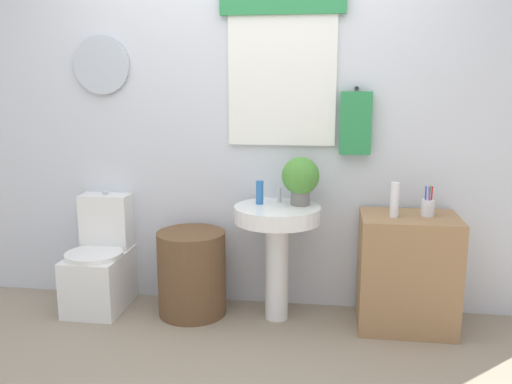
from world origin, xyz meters
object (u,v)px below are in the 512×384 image
object	(u,v)px
pedestal_sink	(277,233)
potted_plant	(301,178)
lotion_bottle	(395,200)
soap_bottle	(260,192)
laundry_hamper	(192,273)
toothbrush_cup	(428,207)
wooden_cabinet	(407,272)
toilet	(101,265)

from	to	relation	value
pedestal_sink	potted_plant	xyz separation A→B (m)	(0.14, 0.06, 0.35)
lotion_bottle	soap_bottle	bearing A→B (deg)	173.86
laundry_hamper	toothbrush_cup	bearing A→B (deg)	0.77
potted_plant	pedestal_sink	bearing A→B (deg)	-156.80
wooden_cabinet	toothbrush_cup	world-z (taller)	toothbrush_cup
toilet	laundry_hamper	bearing A→B (deg)	-3.33
pedestal_sink	wooden_cabinet	bearing A→B (deg)	0.00
laundry_hamper	toothbrush_cup	world-z (taller)	toothbrush_cup
laundry_hamper	wooden_cabinet	bearing A→B (deg)	0.00
toilet	toothbrush_cup	distance (m)	2.20
toothbrush_cup	potted_plant	bearing A→B (deg)	177.08
wooden_cabinet	pedestal_sink	bearing A→B (deg)	180.00
wooden_cabinet	potted_plant	distance (m)	0.89
toilet	lotion_bottle	distance (m)	2.01
wooden_cabinet	laundry_hamper	bearing A→B (deg)	180.00
lotion_bottle	toothbrush_cup	xyz separation A→B (m)	(0.21, 0.06, -0.05)
potted_plant	toothbrush_cup	bearing A→B (deg)	-2.92
pedestal_sink	wooden_cabinet	size ratio (longest dim) A/B	1.05
pedestal_sink	toothbrush_cup	xyz separation A→B (m)	(0.92, 0.02, 0.19)
soap_bottle	laundry_hamper	bearing A→B (deg)	-173.65
pedestal_sink	soap_bottle	xyz separation A→B (m)	(-0.12, 0.05, 0.25)
laundry_hamper	pedestal_sink	world-z (taller)	pedestal_sink
lotion_bottle	toothbrush_cup	world-z (taller)	lotion_bottle
toilet	soap_bottle	distance (m)	1.23
potted_plant	toothbrush_cup	distance (m)	0.80
toilet	potted_plant	world-z (taller)	potted_plant
toilet	pedestal_sink	size ratio (longest dim) A/B	1.03
potted_plant	toothbrush_cup	xyz separation A→B (m)	(0.78, -0.04, -0.16)
soap_bottle	lotion_bottle	distance (m)	0.84
toilet	wooden_cabinet	size ratio (longest dim) A/B	1.08
toilet	pedestal_sink	distance (m)	1.25
soap_bottle	toothbrush_cup	size ratio (longest dim) A/B	0.82
toothbrush_cup	laundry_hamper	bearing A→B (deg)	-179.23
laundry_hamper	lotion_bottle	xyz separation A→B (m)	(1.29, -0.04, 0.55)
wooden_cabinet	lotion_bottle	bearing A→B (deg)	-158.93
toothbrush_cup	soap_bottle	bearing A→B (deg)	178.35
lotion_bottle	laundry_hamper	bearing A→B (deg)	178.22
toilet	lotion_bottle	size ratio (longest dim) A/B	3.65
soap_bottle	potted_plant	world-z (taller)	potted_plant
toothbrush_cup	lotion_bottle	bearing A→B (deg)	-163.90
toilet	wooden_cabinet	distance (m)	2.04
toilet	pedestal_sink	xyz separation A→B (m)	(1.22, -0.04, 0.29)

